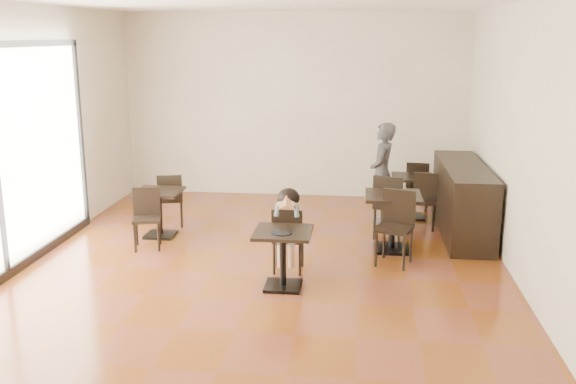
# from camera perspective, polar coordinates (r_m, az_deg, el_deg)

# --- Properties ---
(floor) EXTENTS (6.00, 8.00, 0.01)m
(floor) POSITION_cam_1_polar(r_m,az_deg,el_deg) (7.80, -2.48, -7.28)
(floor) COLOR brown
(floor) RESTS_ON ground
(wall_back) EXTENTS (6.00, 0.01, 3.20)m
(wall_back) POSITION_cam_1_polar(r_m,az_deg,el_deg) (11.31, 0.60, 7.67)
(wall_back) COLOR silver
(wall_back) RESTS_ON floor
(wall_front) EXTENTS (6.00, 0.01, 3.20)m
(wall_front) POSITION_cam_1_polar(r_m,az_deg,el_deg) (3.60, -12.71, -6.04)
(wall_front) COLOR silver
(wall_front) RESTS_ON floor
(wall_left) EXTENTS (0.01, 8.00, 3.20)m
(wall_left) POSITION_cam_1_polar(r_m,az_deg,el_deg) (8.39, -23.35, 4.42)
(wall_left) COLOR silver
(wall_left) RESTS_ON floor
(wall_right) EXTENTS (0.01, 8.00, 3.20)m
(wall_right) POSITION_cam_1_polar(r_m,az_deg,el_deg) (7.52, 20.64, 3.70)
(wall_right) COLOR silver
(wall_right) RESTS_ON floor
(child_table) EXTENTS (0.64, 0.64, 0.68)m
(child_table) POSITION_cam_1_polar(r_m,az_deg,el_deg) (7.28, -0.45, -6.00)
(child_table) COLOR black
(child_table) RESTS_ON floor
(child_chair) EXTENTS (0.37, 0.37, 0.81)m
(child_chair) POSITION_cam_1_polar(r_m,az_deg,el_deg) (7.78, 0.04, -4.17)
(child_chair) COLOR black
(child_chair) RESTS_ON floor
(child) EXTENTS (0.37, 0.51, 1.02)m
(child) POSITION_cam_1_polar(r_m,az_deg,el_deg) (7.74, 0.04, -3.43)
(child) COLOR slate
(child) RESTS_ON child_chair
(plate) EXTENTS (0.23, 0.23, 0.01)m
(plate) POSITION_cam_1_polar(r_m,az_deg,el_deg) (7.08, -0.55, -3.65)
(plate) COLOR black
(plate) RESTS_ON child_table
(pizza_slice) EXTENTS (0.24, 0.18, 0.05)m
(pizza_slice) POSITION_cam_1_polar(r_m,az_deg,el_deg) (7.46, -0.12, -1.11)
(pizza_slice) COLOR #EBD789
(pizza_slice) RESTS_ON child
(adult_patron) EXTENTS (0.45, 0.61, 1.53)m
(adult_patron) POSITION_cam_1_polar(r_m,az_deg,el_deg) (9.82, 8.37, 1.66)
(adult_patron) COLOR #3A3A3F
(adult_patron) RESTS_ON floor
(cafe_table_mid) EXTENTS (0.92, 0.92, 0.77)m
(cafe_table_mid) POSITION_cam_1_polar(r_m,az_deg,el_deg) (8.62, 9.25, -2.69)
(cafe_table_mid) COLOR black
(cafe_table_mid) RESTS_ON floor
(cafe_table_left) EXTENTS (0.78, 0.78, 0.67)m
(cafe_table_left) POSITION_cam_1_polar(r_m,az_deg,el_deg) (9.30, -11.35, -1.88)
(cafe_table_left) COLOR black
(cafe_table_left) RESTS_ON floor
(cafe_table_back) EXTENTS (0.73, 0.73, 0.67)m
(cafe_table_back) POSITION_cam_1_polar(r_m,az_deg,el_deg) (10.23, 10.94, -0.44)
(cafe_table_back) COLOR black
(cafe_table_back) RESTS_ON floor
(chair_mid_a) EXTENTS (0.52, 0.52, 0.92)m
(chair_mid_a) POSITION_cam_1_polar(r_m,az_deg,el_deg) (9.13, 9.12, -1.25)
(chair_mid_a) COLOR black
(chair_mid_a) RESTS_ON floor
(chair_mid_b) EXTENTS (0.52, 0.52, 0.92)m
(chair_mid_b) POSITION_cam_1_polar(r_m,az_deg,el_deg) (8.07, 9.44, -3.26)
(chair_mid_b) COLOR black
(chair_mid_b) RESTS_ON floor
(chair_left_a) EXTENTS (0.44, 0.44, 0.81)m
(chair_left_a) POSITION_cam_1_polar(r_m,az_deg,el_deg) (9.79, -10.40, -0.64)
(chair_left_a) COLOR black
(chair_left_a) RESTS_ON floor
(chair_left_b) EXTENTS (0.44, 0.44, 0.81)m
(chair_left_b) POSITION_cam_1_polar(r_m,az_deg,el_deg) (8.78, -12.45, -2.41)
(chair_left_b) COLOR black
(chair_left_b) RESTS_ON floor
(chair_back_a) EXTENTS (0.42, 0.42, 0.81)m
(chair_back_a) POSITION_cam_1_polar(r_m,az_deg,el_deg) (10.76, 11.46, 0.61)
(chair_back_a) COLOR black
(chair_back_a) RESTS_ON floor
(chair_back_b) EXTENTS (0.42, 0.42, 0.81)m
(chair_back_b) POSITION_cam_1_polar(r_m,az_deg,el_deg) (9.70, 11.99, -0.86)
(chair_back_b) COLOR black
(chair_back_b) RESTS_ON floor
(service_counter) EXTENTS (0.60, 2.40, 1.00)m
(service_counter) POSITION_cam_1_polar(r_m,az_deg,el_deg) (9.59, 15.26, -0.61)
(service_counter) COLOR black
(service_counter) RESTS_ON floor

